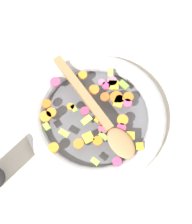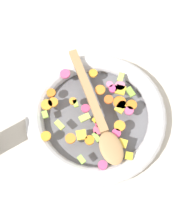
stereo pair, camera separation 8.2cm
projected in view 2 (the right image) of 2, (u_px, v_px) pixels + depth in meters
The scene contains 4 objects.
ground_plane at pixel (96, 119), 0.87m from camera, with size 4.00×4.00×0.00m, color beige.
skillet at pixel (96, 116), 0.85m from camera, with size 0.38×0.38×0.05m.
chopped_vegetables at pixel (96, 110), 0.82m from camera, with size 0.27×0.31×0.01m.
wooden_spoon at pixel (98, 116), 0.80m from camera, with size 0.07×0.35×0.01m.
Camera 2 is at (-0.08, -0.31, 0.81)m, focal length 50.00 mm.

